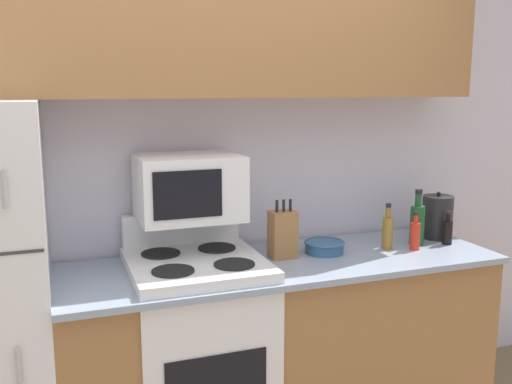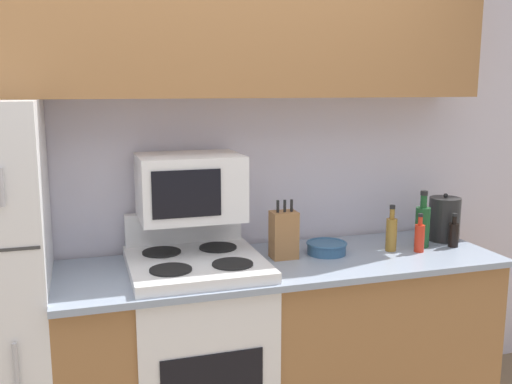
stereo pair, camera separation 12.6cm
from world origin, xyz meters
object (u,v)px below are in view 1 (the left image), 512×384
Objects in this scene: knife_block at (283,234)px; bowl at (324,247)px; microwave at (189,187)px; bottle_vinegar at (388,231)px; bottle_hot_sauce at (415,235)px; bottle_soy_sauce at (447,231)px; bottle_wine_green at (417,223)px; kettle at (437,217)px; stove at (198,352)px.

knife_block is 1.42× the size of bowl.
microwave is 0.52m from knife_block.
microwave is at bearing 172.71° from bottle_vinegar.
bottle_hot_sauce is 1.11× the size of bottle_soy_sauce.
bottle_wine_green reaches higher than bottle_soy_sauce.
bottle_soy_sauce is at bearing 7.09° from bottle_hot_sauce.
bottle_hot_sauce is 0.76× the size of kettle.
bottle_hot_sauce is at bearing -12.87° from bowl.
bottle_vinegar is at bearing -173.71° from bottle_wine_green.
stove is 3.71× the size of bottle_wine_green.
bottle_wine_green is at bearing 49.93° from bottle_hot_sauce.
microwave is 1.42m from kettle.
bowl is (0.68, -0.08, -0.33)m from microwave.
stove is at bearing -176.52° from bowl.
bottle_wine_green is 1.14× the size of kettle.
microwave is 1.64× the size of knife_block.
stove is at bearing 176.73° from bottle_hot_sauce.
bottle_wine_green reaches higher than bottle_vinegar.
knife_block is at bearing 175.33° from bottle_vinegar.
knife_block is 0.77m from bottle_wine_green.
bowl is at bearing 177.28° from bottle_wine_green.
knife_block reaches higher than kettle.
bottle_hot_sauce is at bearing -148.45° from kettle.
stove reaches higher than bottle_soy_sauce.
bottle_vinegar is at bearing -0.32° from stove.
kettle is at bearing -1.35° from microwave.
microwave is at bearing 173.27° from bottle_soy_sauce.
bottle_soy_sauce is (0.35, -0.03, -0.02)m from bottle_vinegar.
bottle_vinegar is 0.36m from bottle_soy_sauce.
bowl is at bearing 3.48° from stove.
bottle_wine_green is (0.07, 0.08, 0.04)m from bottle_hot_sauce.
microwave is at bearing 174.89° from bottle_wine_green.
bottle_soy_sauce is (1.37, -0.04, 0.48)m from stove.
bottle_soy_sauce is 0.60× the size of bottle_wine_green.
knife_block is 1.12× the size of kettle.
kettle is at bearing 14.21° from bottle_vinegar.
bottle_vinegar is at bearing -165.79° from kettle.
bottle_wine_green is (0.20, 0.02, 0.02)m from bottle_vinegar.
bottle_vinegar reaches higher than stove.
knife_block reaches higher than bottle_soy_sauce.
bottle_soy_sauce is 0.14m from kettle.
knife_block is 0.93m from bottle_soy_sauce.
bottle_hot_sauce is at bearing -9.42° from microwave.
bottle_wine_green is at bearing 6.29° from bottle_vinegar.
bottle_wine_green reaches higher than knife_block.
kettle is (0.19, 0.08, 0.00)m from bottle_wine_green.
bottle_wine_green is at bearing 0.75° from stove.
bottle_hot_sauce is at bearing -130.07° from bottle_wine_green.
bowl is 0.48m from bottle_hot_sauce.
bottle_soy_sauce is at bearing -103.06° from kettle.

